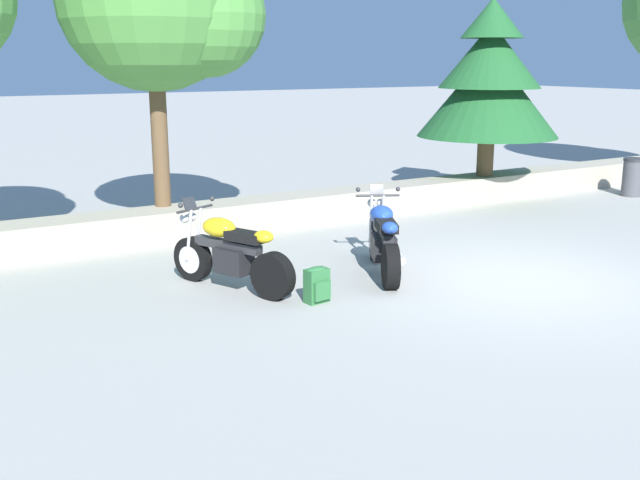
{
  "coord_description": "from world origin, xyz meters",
  "views": [
    {
      "loc": [
        -7.45,
        -7.03,
        3.02
      ],
      "look_at": [
        -2.52,
        1.2,
        0.65
      ],
      "focal_mm": 41.26,
      "sensor_mm": 36.0,
      "label": 1
    }
  ],
  "objects_px": {
    "pine_tree_mid_right": "(489,79)",
    "trash_bin": "(633,177)",
    "motorcycle_yellow_near_left": "(230,254)",
    "motorcycle_blue_centre": "(383,241)",
    "rider_backpack": "(317,284)",
    "leafy_tree_mid_left": "(163,0)"
  },
  "relations": [
    {
      "from": "pine_tree_mid_right",
      "to": "trash_bin",
      "type": "bearing_deg",
      "value": -21.41
    },
    {
      "from": "motorcycle_yellow_near_left",
      "to": "motorcycle_blue_centre",
      "type": "distance_m",
      "value": 2.25
    },
    {
      "from": "rider_backpack",
      "to": "pine_tree_mid_right",
      "type": "relative_size",
      "value": 0.13
    },
    {
      "from": "motorcycle_yellow_near_left",
      "to": "rider_backpack",
      "type": "xyz_separation_m",
      "value": [
        0.71,
        -1.09,
        -0.24
      ]
    },
    {
      "from": "pine_tree_mid_right",
      "to": "motorcycle_yellow_near_left",
      "type": "bearing_deg",
      "value": -157.91
    },
    {
      "from": "leafy_tree_mid_left",
      "to": "pine_tree_mid_right",
      "type": "distance_m",
      "value": 7.1
    },
    {
      "from": "motorcycle_blue_centre",
      "to": "rider_backpack",
      "type": "height_order",
      "value": "motorcycle_blue_centre"
    },
    {
      "from": "rider_backpack",
      "to": "trash_bin",
      "type": "height_order",
      "value": "trash_bin"
    },
    {
      "from": "motorcycle_blue_centre",
      "to": "leafy_tree_mid_left",
      "type": "xyz_separation_m",
      "value": [
        -1.8,
        3.69,
        3.46
      ]
    },
    {
      "from": "motorcycle_blue_centre",
      "to": "pine_tree_mid_right",
      "type": "bearing_deg",
      "value": 33.58
    },
    {
      "from": "motorcycle_yellow_near_left",
      "to": "leafy_tree_mid_left",
      "type": "height_order",
      "value": "leafy_tree_mid_left"
    },
    {
      "from": "motorcycle_yellow_near_left",
      "to": "pine_tree_mid_right",
      "type": "xyz_separation_m",
      "value": [
        7.37,
        2.99,
        2.12
      ]
    },
    {
      "from": "motorcycle_blue_centre",
      "to": "rider_backpack",
      "type": "distance_m",
      "value": 1.64
    },
    {
      "from": "motorcycle_yellow_near_left",
      "to": "trash_bin",
      "type": "xyz_separation_m",
      "value": [
        10.66,
        1.7,
        -0.05
      ]
    },
    {
      "from": "trash_bin",
      "to": "leafy_tree_mid_left",
      "type": "bearing_deg",
      "value": 171.39
    },
    {
      "from": "pine_tree_mid_right",
      "to": "trash_bin",
      "type": "height_order",
      "value": "pine_tree_mid_right"
    },
    {
      "from": "leafy_tree_mid_left",
      "to": "trash_bin",
      "type": "bearing_deg",
      "value": -8.61
    },
    {
      "from": "trash_bin",
      "to": "motorcycle_blue_centre",
      "type": "bearing_deg",
      "value": -165.79
    },
    {
      "from": "motorcycle_yellow_near_left",
      "to": "pine_tree_mid_right",
      "type": "height_order",
      "value": "pine_tree_mid_right"
    },
    {
      "from": "motorcycle_yellow_near_left",
      "to": "trash_bin",
      "type": "distance_m",
      "value": 10.79
    },
    {
      "from": "motorcycle_yellow_near_left",
      "to": "trash_bin",
      "type": "relative_size",
      "value": 2.27
    },
    {
      "from": "motorcycle_yellow_near_left",
      "to": "leafy_tree_mid_left",
      "type": "relative_size",
      "value": 0.39
    }
  ]
}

